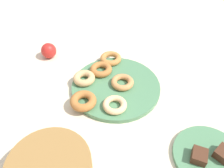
{
  "coord_description": "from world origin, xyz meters",
  "views": [
    {
      "loc": [
        -0.31,
        0.56,
        0.64
      ],
      "look_at": [
        0.0,
        0.03,
        0.05
      ],
      "focal_mm": 37.1,
      "sensor_mm": 36.0,
      "label": 1
    }
  ],
  "objects_px": {
    "donut_0": "(111,58)",
    "donut_3": "(115,105)",
    "donut_2": "(101,69)",
    "brownie_near": "(223,154)",
    "brownie_far": "(199,156)",
    "cake_plate": "(209,157)",
    "donut_5": "(84,78)",
    "apple": "(49,51)",
    "donut_1": "(83,101)",
    "donut_4": "(122,82)",
    "donut_plate": "(116,87)"
  },
  "relations": [
    {
      "from": "donut_0",
      "to": "donut_3",
      "type": "relative_size",
      "value": 1.07
    },
    {
      "from": "donut_2",
      "to": "brownie_near",
      "type": "distance_m",
      "value": 0.53
    },
    {
      "from": "donut_0",
      "to": "brownie_far",
      "type": "height_order",
      "value": "same"
    },
    {
      "from": "cake_plate",
      "to": "brownie_far",
      "type": "relative_size",
      "value": 4.46
    },
    {
      "from": "donut_5",
      "to": "brownie_near",
      "type": "xyz_separation_m",
      "value": [
        -0.54,
        0.06,
        -0.0
      ]
    },
    {
      "from": "cake_plate",
      "to": "apple",
      "type": "bearing_deg",
      "value": -10.87
    },
    {
      "from": "donut_1",
      "to": "apple",
      "type": "xyz_separation_m",
      "value": [
        0.31,
        -0.17,
        0.0
      ]
    },
    {
      "from": "cake_plate",
      "to": "apple",
      "type": "height_order",
      "value": "apple"
    },
    {
      "from": "donut_4",
      "to": "brownie_far",
      "type": "bearing_deg",
      "value": 154.86
    },
    {
      "from": "donut_1",
      "to": "donut_4",
      "type": "xyz_separation_m",
      "value": [
        -0.07,
        -0.16,
        -0.0
      ]
    },
    {
      "from": "apple",
      "to": "donut_5",
      "type": "bearing_deg",
      "value": 164.3
    },
    {
      "from": "donut_4",
      "to": "donut_5",
      "type": "bearing_deg",
      "value": 22.25
    },
    {
      "from": "brownie_far",
      "to": "apple",
      "type": "relative_size",
      "value": 0.71
    },
    {
      "from": "donut_1",
      "to": "brownie_far",
      "type": "relative_size",
      "value": 1.97
    },
    {
      "from": "brownie_near",
      "to": "brownie_far",
      "type": "bearing_deg",
      "value": 36.03
    },
    {
      "from": "donut_3",
      "to": "apple",
      "type": "relative_size",
      "value": 1.26
    },
    {
      "from": "donut_5",
      "to": "donut_0",
      "type": "bearing_deg",
      "value": -99.0
    },
    {
      "from": "brownie_far",
      "to": "donut_5",
      "type": "bearing_deg",
      "value": -12.06
    },
    {
      "from": "brownie_far",
      "to": "donut_0",
      "type": "bearing_deg",
      "value": -30.24
    },
    {
      "from": "donut_1",
      "to": "donut_3",
      "type": "distance_m",
      "value": 0.11
    },
    {
      "from": "donut_1",
      "to": "donut_5",
      "type": "distance_m",
      "value": 0.12
    },
    {
      "from": "donut_5",
      "to": "brownie_far",
      "type": "bearing_deg",
      "value": 167.94
    },
    {
      "from": "donut_plate",
      "to": "donut_5",
      "type": "xyz_separation_m",
      "value": [
        0.12,
        0.04,
        0.02
      ]
    },
    {
      "from": "donut_plate",
      "to": "donut_2",
      "type": "bearing_deg",
      "value": -22.1
    },
    {
      "from": "donut_5",
      "to": "cake_plate",
      "type": "distance_m",
      "value": 0.51
    },
    {
      "from": "donut_plate",
      "to": "brownie_near",
      "type": "distance_m",
      "value": 0.43
    },
    {
      "from": "donut_4",
      "to": "brownie_near",
      "type": "bearing_deg",
      "value": 163.69
    },
    {
      "from": "brownie_far",
      "to": "donut_plate",
      "type": "bearing_deg",
      "value": -21.87
    },
    {
      "from": "donut_0",
      "to": "apple",
      "type": "xyz_separation_m",
      "value": [
        0.27,
        0.09,
        0.0
      ]
    },
    {
      "from": "donut_plate",
      "to": "donut_3",
      "type": "relative_size",
      "value": 4.01
    },
    {
      "from": "donut_1",
      "to": "apple",
      "type": "distance_m",
      "value": 0.35
    },
    {
      "from": "donut_3",
      "to": "donut_1",
      "type": "bearing_deg",
      "value": 22.17
    },
    {
      "from": "brownie_near",
      "to": "apple",
      "type": "distance_m",
      "value": 0.79
    },
    {
      "from": "donut_0",
      "to": "cake_plate",
      "type": "bearing_deg",
      "value": 153.67
    },
    {
      "from": "donut_2",
      "to": "brownie_far",
      "type": "bearing_deg",
      "value": 158.08
    },
    {
      "from": "donut_5",
      "to": "brownie_far",
      "type": "height_order",
      "value": "donut_5"
    },
    {
      "from": "donut_5",
      "to": "brownie_far",
      "type": "xyz_separation_m",
      "value": [
        -0.48,
        0.1,
        -0.0
      ]
    },
    {
      "from": "donut_2",
      "to": "donut_4",
      "type": "xyz_separation_m",
      "value": [
        -0.11,
        0.02,
        -0.0
      ]
    },
    {
      "from": "donut_5",
      "to": "donut_3",
      "type": "bearing_deg",
      "value": 161.52
    },
    {
      "from": "donut_3",
      "to": "brownie_near",
      "type": "height_order",
      "value": "brownie_near"
    },
    {
      "from": "brownie_far",
      "to": "cake_plate",
      "type": "bearing_deg",
      "value": -135.0
    },
    {
      "from": "donut_4",
      "to": "brownie_near",
      "type": "distance_m",
      "value": 0.41
    },
    {
      "from": "donut_plate",
      "to": "donut_2",
      "type": "height_order",
      "value": "donut_2"
    },
    {
      "from": "donut_plate",
      "to": "brownie_near",
      "type": "relative_size",
      "value": 7.16
    },
    {
      "from": "donut_2",
      "to": "donut_5",
      "type": "height_order",
      "value": "donut_5"
    },
    {
      "from": "donut_1",
      "to": "apple",
      "type": "height_order",
      "value": "apple"
    },
    {
      "from": "donut_plate",
      "to": "cake_plate",
      "type": "bearing_deg",
      "value": 163.06
    },
    {
      "from": "cake_plate",
      "to": "brownie_far",
      "type": "height_order",
      "value": "brownie_far"
    },
    {
      "from": "donut_5",
      "to": "brownie_near",
      "type": "relative_size",
      "value": 1.79
    },
    {
      "from": "donut_0",
      "to": "brownie_far",
      "type": "xyz_separation_m",
      "value": [
        -0.45,
        0.26,
        -0.0
      ]
    }
  ]
}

